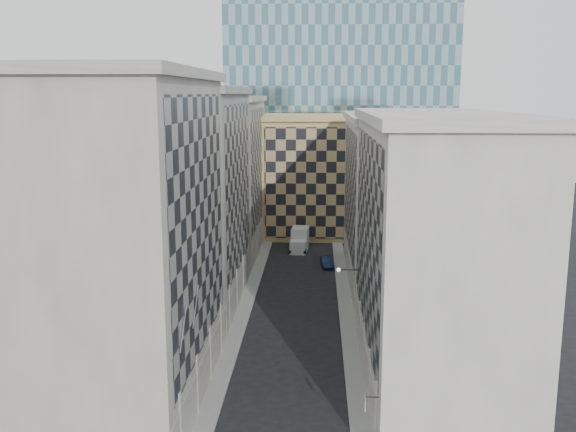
% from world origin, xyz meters
% --- Properties ---
extents(sidewalk_west, '(1.50, 100.00, 0.15)m').
position_xyz_m(sidewalk_west, '(-5.25, 30.00, 0.07)').
color(sidewalk_west, gray).
rests_on(sidewalk_west, ground).
extents(sidewalk_east, '(1.50, 100.00, 0.15)m').
position_xyz_m(sidewalk_east, '(5.25, 30.00, 0.07)').
color(sidewalk_east, gray).
rests_on(sidewalk_east, ground).
extents(bldg_left_a, '(10.80, 22.80, 23.70)m').
position_xyz_m(bldg_left_a, '(-10.88, 11.00, 11.82)').
color(bldg_left_a, gray).
rests_on(bldg_left_a, ground).
extents(bldg_left_b, '(10.80, 22.80, 22.70)m').
position_xyz_m(bldg_left_b, '(-10.88, 33.00, 11.32)').
color(bldg_left_b, gray).
rests_on(bldg_left_b, ground).
extents(bldg_left_c, '(10.80, 22.80, 21.70)m').
position_xyz_m(bldg_left_c, '(-10.88, 55.00, 10.83)').
color(bldg_left_c, gray).
rests_on(bldg_left_c, ground).
extents(bldg_right_a, '(10.80, 26.80, 20.70)m').
position_xyz_m(bldg_right_a, '(10.88, 15.00, 10.32)').
color(bldg_right_a, '#AAA69C').
rests_on(bldg_right_a, ground).
extents(bldg_right_b, '(10.80, 28.80, 19.70)m').
position_xyz_m(bldg_right_b, '(10.89, 42.00, 9.85)').
color(bldg_right_b, '#AAA69C').
rests_on(bldg_right_b, ground).
extents(tan_block, '(16.80, 14.80, 18.80)m').
position_xyz_m(tan_block, '(2.00, 67.90, 9.44)').
color(tan_block, tan).
rests_on(tan_block, ground).
extents(church_tower, '(7.20, 7.20, 51.50)m').
position_xyz_m(church_tower, '(0.00, 82.00, 26.95)').
color(church_tower, '#302B25').
rests_on(church_tower, ground).
extents(flagpoles_left, '(0.10, 6.33, 2.33)m').
position_xyz_m(flagpoles_left, '(-5.90, 6.00, 8.00)').
color(flagpoles_left, gray).
rests_on(flagpoles_left, ground).
extents(bracket_lamp, '(1.98, 0.36, 0.36)m').
position_xyz_m(bracket_lamp, '(4.38, 24.00, 6.20)').
color(bracket_lamp, black).
rests_on(bracket_lamp, ground).
extents(box_truck, '(2.72, 5.87, 3.14)m').
position_xyz_m(box_truck, '(-0.27, 56.41, 1.37)').
color(box_truck, silver).
rests_on(box_truck, ground).
extents(dark_car, '(1.75, 4.03, 1.29)m').
position_xyz_m(dark_car, '(3.50, 47.51, 0.65)').
color(dark_car, '#101E3C').
rests_on(dark_car, ground).
extents(shop_sign, '(0.91, 0.74, 0.82)m').
position_xyz_m(shop_sign, '(5.18, 3.00, 3.83)').
color(shop_sign, black).
rests_on(shop_sign, ground).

